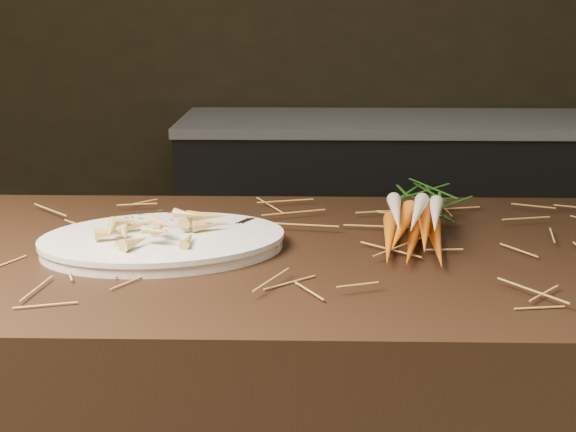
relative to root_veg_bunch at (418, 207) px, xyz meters
name	(u,v)px	position (x,y,z in m)	size (l,w,h in m)	color
back_counter	(392,213)	(0.18, 1.76, -0.52)	(1.82, 0.62, 0.84)	black
straw_bedding	(356,244)	(-0.12, -0.12, -0.03)	(1.40, 0.60, 0.02)	#A8823C
root_veg_bunch	(418,207)	(0.00, 0.00, 0.00)	(0.21, 0.46, 0.08)	orange
serving_platter	(163,244)	(-0.45, -0.13, -0.03)	(0.41, 0.27, 0.02)	white
roasted_veg_heap	(162,225)	(-0.45, -0.13, 0.00)	(0.20, 0.15, 0.05)	#BB9644
serving_fork	(249,236)	(-0.30, -0.12, -0.02)	(0.01, 0.15, 0.00)	silver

